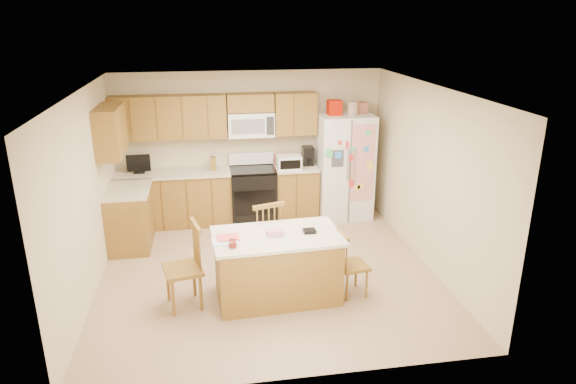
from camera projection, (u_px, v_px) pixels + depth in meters
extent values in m
plane|color=#987053|center=(268.00, 271.00, 7.12)|extent=(4.50, 4.50, 0.00)
cube|color=beige|center=(250.00, 145.00, 8.80)|extent=(4.50, 0.10, 2.50)
cube|color=beige|center=(297.00, 264.00, 4.61)|extent=(4.50, 0.10, 2.50)
cube|color=beige|center=(87.00, 195.00, 6.36)|extent=(0.10, 4.50, 2.50)
cube|color=beige|center=(429.00, 177.00, 7.05)|extent=(0.10, 4.50, 2.50)
cube|color=white|center=(265.00, 89.00, 6.30)|extent=(4.50, 4.50, 0.04)
cube|color=olive|center=(175.00, 199.00, 8.59)|extent=(1.87, 0.60, 0.88)
cube|color=olive|center=(296.00, 193.00, 8.90)|extent=(0.72, 0.60, 0.88)
cube|color=olive|center=(130.00, 219.00, 7.77)|extent=(0.60, 0.95, 0.88)
cube|color=beige|center=(173.00, 173.00, 8.43)|extent=(1.87, 0.64, 0.04)
cube|color=beige|center=(296.00, 167.00, 8.74)|extent=(0.72, 0.64, 0.04)
cube|color=beige|center=(128.00, 190.00, 7.62)|extent=(0.64, 0.95, 0.04)
cube|color=olive|center=(169.00, 117.00, 8.27)|extent=(1.85, 0.33, 0.70)
cube|color=olive|center=(295.00, 113.00, 8.59)|extent=(0.70, 0.33, 0.70)
cube|color=olive|center=(250.00, 102.00, 8.40)|extent=(0.76, 0.33, 0.29)
cube|color=olive|center=(111.00, 131.00, 7.30)|extent=(0.33, 0.95, 0.70)
cube|color=brown|center=(130.00, 120.00, 8.02)|extent=(0.02, 0.01, 0.66)
cube|color=brown|center=(137.00, 208.00, 8.21)|extent=(0.02, 0.01, 0.84)
cube|color=brown|center=(157.00, 120.00, 8.08)|extent=(0.02, 0.01, 0.66)
cube|color=brown|center=(162.00, 206.00, 8.28)|extent=(0.02, 0.01, 0.84)
cube|color=brown|center=(182.00, 119.00, 8.14)|extent=(0.02, 0.01, 0.66)
cube|color=brown|center=(188.00, 205.00, 8.34)|extent=(0.02, 0.01, 0.84)
cube|color=brown|center=(208.00, 118.00, 8.20)|extent=(0.01, 0.01, 0.66)
cube|color=brown|center=(212.00, 203.00, 8.40)|extent=(0.01, 0.01, 0.84)
cube|color=brown|center=(294.00, 115.00, 8.42)|extent=(0.01, 0.01, 0.66)
cube|color=brown|center=(296.00, 199.00, 8.61)|extent=(0.01, 0.01, 0.84)
cube|color=white|center=(251.00, 124.00, 8.50)|extent=(0.76, 0.38, 0.40)
cube|color=slate|center=(248.00, 127.00, 8.31)|extent=(0.54, 0.01, 0.24)
cube|color=#262626|center=(270.00, 126.00, 8.36)|extent=(0.12, 0.01, 0.30)
cube|color=olive|center=(213.00, 164.00, 8.50)|extent=(0.10, 0.14, 0.22)
cube|color=black|center=(139.00, 172.00, 8.36)|extent=(0.18, 0.12, 0.02)
cube|color=black|center=(138.00, 163.00, 8.31)|extent=(0.38, 0.03, 0.28)
cube|color=red|center=(286.00, 160.00, 8.77)|extent=(0.35, 0.22, 0.18)
cube|color=white|center=(289.00, 162.00, 8.55)|extent=(0.40, 0.28, 0.23)
cube|color=black|center=(290.00, 165.00, 8.42)|extent=(0.34, 0.01, 0.15)
cube|color=black|center=(308.00, 156.00, 8.78)|extent=(0.18, 0.22, 0.32)
cylinder|color=black|center=(309.00, 161.00, 8.73)|extent=(0.12, 0.12, 0.12)
cube|color=black|center=(253.00, 195.00, 8.77)|extent=(0.76, 0.64, 0.88)
cube|color=black|center=(255.00, 203.00, 8.48)|extent=(0.68, 0.01, 0.42)
cube|color=black|center=(253.00, 169.00, 8.62)|extent=(0.76, 0.64, 0.03)
cube|color=white|center=(251.00, 158.00, 8.82)|extent=(0.76, 0.10, 0.20)
cube|color=white|center=(344.00, 166.00, 8.81)|extent=(0.90, 0.75, 1.80)
cube|color=#4C4C4C|center=(350.00, 173.00, 8.46)|extent=(0.02, 0.01, 1.75)
cube|color=silver|center=(348.00, 164.00, 8.38)|extent=(0.02, 0.03, 0.55)
cube|color=silver|center=(354.00, 164.00, 8.39)|extent=(0.02, 0.03, 0.55)
cube|color=#3F3F44|center=(338.00, 159.00, 8.34)|extent=(0.20, 0.01, 0.28)
cube|color=#D84C59|center=(362.00, 163.00, 8.44)|extent=(0.42, 0.01, 1.30)
cube|color=#AF1100|center=(334.00, 107.00, 8.45)|extent=(0.22, 0.22, 0.24)
cylinder|color=tan|center=(353.00, 108.00, 8.45)|extent=(0.18, 0.18, 0.22)
cube|color=#9E5A45|center=(361.00, 108.00, 8.60)|extent=(0.18, 0.20, 0.18)
cube|color=olive|center=(277.00, 268.00, 6.35)|extent=(1.51, 0.90, 0.81)
cube|color=beige|center=(277.00, 236.00, 6.21)|extent=(1.60, 0.99, 0.04)
cylinder|color=#AF1100|center=(233.00, 245.00, 5.86)|extent=(0.08, 0.08, 0.06)
cylinder|color=white|center=(233.00, 244.00, 5.85)|extent=(0.09, 0.09, 0.09)
cube|color=pink|center=(275.00, 232.00, 6.19)|extent=(0.21, 0.16, 0.07)
cube|color=black|center=(309.00, 231.00, 6.26)|extent=(0.16, 0.13, 0.04)
cube|color=white|center=(225.00, 241.00, 6.00)|extent=(0.31, 0.26, 0.01)
cube|color=#D84C4C|center=(228.00, 237.00, 6.08)|extent=(0.27, 0.21, 0.01)
cylinder|color=white|center=(256.00, 244.00, 5.94)|extent=(0.13, 0.06, 0.01)
cube|color=olive|center=(183.00, 270.00, 6.12)|extent=(0.52, 0.54, 0.05)
cylinder|color=olive|center=(168.00, 284.00, 6.30)|extent=(0.04, 0.04, 0.47)
cylinder|color=olive|center=(173.00, 298.00, 5.98)|extent=(0.04, 0.04, 0.47)
cylinder|color=olive|center=(194.00, 279.00, 6.42)|extent=(0.04, 0.04, 0.47)
cylinder|color=olive|center=(201.00, 293.00, 6.10)|extent=(0.04, 0.04, 0.47)
cylinder|color=olive|center=(194.00, 240.00, 6.23)|extent=(0.02, 0.02, 0.52)
cylinder|color=olive|center=(195.00, 243.00, 6.16)|extent=(0.02, 0.02, 0.52)
cylinder|color=olive|center=(197.00, 246.00, 6.09)|extent=(0.02, 0.02, 0.52)
cylinder|color=olive|center=(198.00, 248.00, 6.02)|extent=(0.02, 0.02, 0.52)
cylinder|color=olive|center=(200.00, 251.00, 5.95)|extent=(0.02, 0.02, 0.52)
cube|color=olive|center=(195.00, 225.00, 6.00)|extent=(0.14, 0.43, 0.05)
cube|color=olive|center=(264.00, 239.00, 6.95)|extent=(0.56, 0.54, 0.05)
cylinder|color=olive|center=(272.00, 249.00, 7.24)|extent=(0.04, 0.04, 0.47)
cylinder|color=olive|center=(247.00, 254.00, 7.10)|extent=(0.04, 0.04, 0.47)
cylinder|color=olive|center=(281.00, 258.00, 6.96)|extent=(0.04, 0.04, 0.47)
cylinder|color=olive|center=(256.00, 264.00, 6.82)|extent=(0.04, 0.04, 0.47)
cylinder|color=olive|center=(280.00, 222.00, 6.76)|extent=(0.02, 0.02, 0.52)
cylinder|color=olive|center=(275.00, 223.00, 6.73)|extent=(0.02, 0.02, 0.52)
cylinder|color=olive|center=(269.00, 225.00, 6.70)|extent=(0.02, 0.02, 0.52)
cylinder|color=olive|center=(263.00, 226.00, 6.66)|extent=(0.02, 0.02, 0.52)
cylinder|color=olive|center=(257.00, 227.00, 6.63)|extent=(0.02, 0.02, 0.52)
cube|color=olive|center=(269.00, 206.00, 6.61)|extent=(0.43, 0.16, 0.05)
cube|color=olive|center=(352.00, 265.00, 6.42)|extent=(0.41, 0.42, 0.04)
cylinder|color=olive|center=(366.00, 284.00, 6.39)|extent=(0.03, 0.03, 0.38)
cylinder|color=olive|center=(356.00, 273.00, 6.66)|extent=(0.03, 0.03, 0.38)
cylinder|color=olive|center=(347.00, 288.00, 6.31)|extent=(0.03, 0.03, 0.38)
cylinder|color=olive|center=(337.00, 276.00, 6.58)|extent=(0.03, 0.03, 0.38)
cylinder|color=olive|center=(346.00, 255.00, 6.18)|extent=(0.02, 0.02, 0.42)
cylinder|color=olive|center=(344.00, 253.00, 6.24)|extent=(0.02, 0.02, 0.42)
cylinder|color=olive|center=(342.00, 250.00, 6.30)|extent=(0.02, 0.02, 0.42)
cylinder|color=olive|center=(340.00, 248.00, 6.36)|extent=(0.02, 0.02, 0.42)
cylinder|color=olive|center=(338.00, 246.00, 6.42)|extent=(0.02, 0.02, 0.42)
cube|color=olive|center=(343.00, 235.00, 6.23)|extent=(0.09, 0.35, 0.04)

